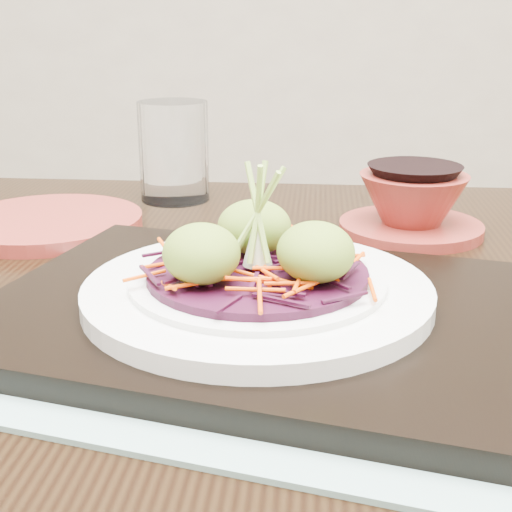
{
  "coord_description": "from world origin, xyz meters",
  "views": [
    {
      "loc": [
        0.01,
        -0.45,
        0.98
      ],
      "look_at": [
        0.04,
        0.02,
        0.82
      ],
      "focal_mm": 50.0,
      "sensor_mm": 36.0,
      "label": 1
    }
  ],
  "objects_px": {
    "white_plate": "(257,290)",
    "terracotta_bowl_set": "(412,207)",
    "dining_table": "(257,433)",
    "serving_tray": "(257,312)",
    "terracotta_side_plate": "(48,223)",
    "water_glass": "(174,152)"
  },
  "relations": [
    {
      "from": "white_plate",
      "to": "terracotta_bowl_set",
      "type": "distance_m",
      "value": 0.27
    },
    {
      "from": "dining_table",
      "to": "serving_tray",
      "type": "bearing_deg",
      "value": -83.74
    },
    {
      "from": "white_plate",
      "to": "terracotta_side_plate",
      "type": "xyz_separation_m",
      "value": [
        -0.2,
        0.25,
        -0.02
      ]
    },
    {
      "from": "serving_tray",
      "to": "white_plate",
      "type": "distance_m",
      "value": 0.02
    },
    {
      "from": "dining_table",
      "to": "terracotta_bowl_set",
      "type": "relative_size",
      "value": 8.43
    },
    {
      "from": "terracotta_side_plate",
      "to": "water_glass",
      "type": "distance_m",
      "value": 0.17
    },
    {
      "from": "serving_tray",
      "to": "terracotta_side_plate",
      "type": "distance_m",
      "value": 0.32
    },
    {
      "from": "terracotta_bowl_set",
      "to": "white_plate",
      "type": "bearing_deg",
      "value": -126.97
    },
    {
      "from": "dining_table",
      "to": "serving_tray",
      "type": "xyz_separation_m",
      "value": [
        -0.0,
        -0.03,
        0.11
      ]
    },
    {
      "from": "dining_table",
      "to": "serving_tray",
      "type": "distance_m",
      "value": 0.12
    },
    {
      "from": "serving_tray",
      "to": "terracotta_bowl_set",
      "type": "xyz_separation_m",
      "value": [
        0.16,
        0.22,
        0.01
      ]
    },
    {
      "from": "dining_table",
      "to": "terracotta_bowl_set",
      "type": "height_order",
      "value": "terracotta_bowl_set"
    },
    {
      "from": "white_plate",
      "to": "water_glass",
      "type": "bearing_deg",
      "value": 101.99
    },
    {
      "from": "dining_table",
      "to": "terracotta_bowl_set",
      "type": "xyz_separation_m",
      "value": [
        0.16,
        0.19,
        0.13
      ]
    },
    {
      "from": "dining_table",
      "to": "terracotta_side_plate",
      "type": "xyz_separation_m",
      "value": [
        -0.2,
        0.22,
        0.11
      ]
    },
    {
      "from": "water_glass",
      "to": "white_plate",
      "type": "bearing_deg",
      "value": -78.01
    },
    {
      "from": "dining_table",
      "to": "white_plate",
      "type": "distance_m",
      "value": 0.13
    },
    {
      "from": "terracotta_side_plate",
      "to": "dining_table",
      "type": "bearing_deg",
      "value": -47.82
    },
    {
      "from": "terracotta_bowl_set",
      "to": "serving_tray",
      "type": "bearing_deg",
      "value": -126.97
    },
    {
      "from": "terracotta_bowl_set",
      "to": "dining_table",
      "type": "bearing_deg",
      "value": -130.7
    },
    {
      "from": "white_plate",
      "to": "terracotta_bowl_set",
      "type": "xyz_separation_m",
      "value": [
        0.16,
        0.22,
        -0.0
      ]
    },
    {
      "from": "white_plate",
      "to": "dining_table",
      "type": "bearing_deg",
      "value": 88.35
    }
  ]
}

